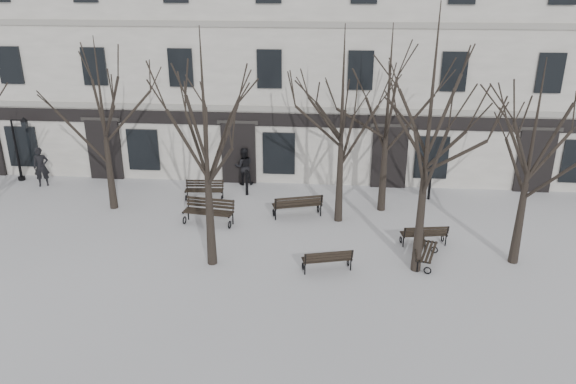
# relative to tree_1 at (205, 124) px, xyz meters

# --- Properties ---
(ground) EXTENTS (100.00, 100.00, 0.00)m
(ground) POSITION_rel_tree_1_xyz_m (3.11, 0.02, -4.98)
(ground) COLOR silver
(ground) RESTS_ON ground
(building) EXTENTS (40.40, 10.20, 11.40)m
(building) POSITION_rel_tree_1_xyz_m (3.11, 12.98, 0.54)
(building) COLOR silver
(building) RESTS_ON ground
(tree_1) EXTENTS (5.57, 5.57, 7.96)m
(tree_1) POSITION_rel_tree_1_xyz_m (0.00, 0.00, 0.00)
(tree_1) COLOR black
(tree_1) RESTS_ON ground
(tree_2) EXTENTS (6.08, 6.08, 8.68)m
(tree_2) POSITION_rel_tree_1_xyz_m (6.97, 0.15, 0.45)
(tree_2) COLOR black
(tree_2) RESTS_ON ground
(tree_3) EXTENTS (4.91, 4.91, 7.02)m
(tree_3) POSITION_rel_tree_1_xyz_m (10.42, 1.00, -0.59)
(tree_3) COLOR black
(tree_3) RESTS_ON ground
(tree_4) EXTENTS (5.01, 5.01, 7.16)m
(tree_4) POSITION_rel_tree_1_xyz_m (-5.22, 4.43, -0.50)
(tree_4) COLOR black
(tree_4) RESTS_ON ground
(tree_5) EXTENTS (5.40, 5.40, 7.71)m
(tree_5) POSITION_rel_tree_1_xyz_m (4.33, 3.98, -0.16)
(tree_5) COLOR black
(tree_5) RESTS_ON ground
(tree_6) EXTENTS (5.35, 5.35, 7.65)m
(tree_6) POSITION_rel_tree_1_xyz_m (6.14, 5.22, -0.20)
(tree_6) COLOR black
(tree_6) RESTS_ON ground
(bench_0) EXTENTS (2.08, 1.00, 1.01)m
(bench_0) POSITION_rel_tree_1_xyz_m (-0.82, 3.24, -4.43)
(bench_0) COLOR black
(bench_0) RESTS_ON ground
(bench_1) EXTENTS (1.75, 1.01, 0.84)m
(bench_1) POSITION_rel_tree_1_xyz_m (3.98, -0.20, -4.52)
(bench_1) COLOR black
(bench_1) RESTS_ON ground
(bench_2) EXTENTS (1.74, 0.87, 0.84)m
(bench_2) POSITION_rel_tree_1_xyz_m (7.48, 2.04, -4.52)
(bench_2) COLOR black
(bench_2) RESTS_ON ground
(bench_3) EXTENTS (1.71, 0.72, 0.84)m
(bench_3) POSITION_rel_tree_1_xyz_m (-1.58, 5.75, -4.52)
(bench_3) COLOR black
(bench_3) RESTS_ON ground
(bench_4) EXTENTS (2.11, 1.27, 1.01)m
(bench_4) POSITION_rel_tree_1_xyz_m (2.66, 4.17, -4.43)
(bench_4) COLOR black
(bench_4) RESTS_ON ground
(bench_5) EXTENTS (1.06, 1.77, 0.85)m
(bench_5) POSITION_rel_tree_1_xyz_m (7.33, 0.72, -4.52)
(bench_5) COLOR black
(bench_5) RESTS_ON ground
(lamp_post) EXTENTS (0.97, 0.36, 3.11)m
(lamp_post) POSITION_rel_tree_1_xyz_m (-10.73, 7.32, -3.18)
(lamp_post) COLOR black
(lamp_post) RESTS_ON ground
(bollard_a) EXTENTS (0.16, 0.16, 1.21)m
(bollard_a) POSITION_rel_tree_1_xyz_m (0.21, 6.39, -4.33)
(bollard_a) COLOR black
(bollard_a) RESTS_ON ground
(bollard_b) EXTENTS (0.13, 0.13, 1.00)m
(bollard_b) POSITION_rel_tree_1_xyz_m (8.32, 6.59, -4.44)
(bollard_b) COLOR black
(bollard_b) RESTS_ON ground
(pedestrian_a) EXTENTS (0.81, 0.69, 1.86)m
(pedestrian_a) POSITION_rel_tree_1_xyz_m (-9.51, 6.71, -4.98)
(pedestrian_a) COLOR black
(pedestrian_a) RESTS_ON ground
(pedestrian_b) EXTENTS (0.98, 0.83, 1.79)m
(pedestrian_b) POSITION_rel_tree_1_xyz_m (-0.12, 7.73, -4.98)
(pedestrian_b) COLOR black
(pedestrian_b) RESTS_ON ground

